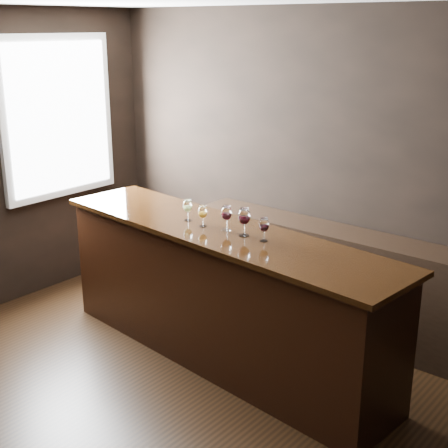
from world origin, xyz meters
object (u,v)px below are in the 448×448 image
Objects in this scene: bar_counter at (221,297)px; glass_red_a at (226,214)px; glass_red_b at (244,217)px; glass_white at (188,206)px; glass_amber at (203,212)px; back_bar_shelf at (324,277)px; glass_red_c at (264,225)px.

bar_counter is 15.69× the size of glass_red_a.
glass_red_b reaches higher than bar_counter.
bar_counter is 17.44× the size of glass_white.
glass_red_b is (0.23, -0.00, 0.72)m from bar_counter.
bar_counter is 0.78m from glass_white.
glass_red_b reaches higher than glass_white.
glass_amber is at bearing -175.80° from glass_red_b.
glass_white reaches higher than back_bar_shelf.
glass_amber is (-0.49, -1.08, 0.76)m from back_bar_shelf.
glass_amber is 0.58m from glass_red_c.
glass_white is at bearing -123.52° from back_bar_shelf.
glass_red_c is (0.19, -0.00, -0.03)m from glass_red_b.
bar_counter is 1.18× the size of back_bar_shelf.
glass_red_b reaches higher than glass_red_c.
glass_white is at bearing 178.93° from glass_red_c.
glass_white is 0.90× the size of glass_red_a.
glass_white is at bearing 168.74° from glass_amber.
glass_red_c is at bearing -1.11° from glass_red_b.
back_bar_shelf is at bearing 56.48° from glass_white.
glass_amber reaches higher than back_bar_shelf.
glass_white is 0.81× the size of glass_red_b.
glass_white is 0.98× the size of glass_red_c.
glass_white reaches higher than glass_amber.
glass_red_a is at bearing -105.73° from back_bar_shelf.
bar_counter is at bearing -107.63° from back_bar_shelf.
glass_red_b is (0.39, 0.03, 0.03)m from glass_amber.
glass_red_a reaches higher than back_bar_shelf.
glass_red_a reaches higher than glass_white.
glass_red_c is (0.08, -1.05, 0.77)m from back_bar_shelf.
glass_amber is 0.39m from glass_red_b.
glass_amber is (0.20, -0.04, -0.00)m from glass_white.
glass_red_a reaches higher than glass_red_c.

